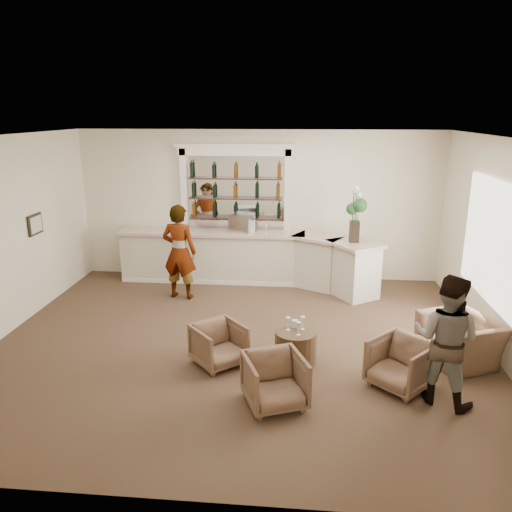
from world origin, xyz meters
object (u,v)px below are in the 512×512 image
at_px(armchair_right, 401,364).
at_px(flower_vase, 355,211).
at_px(bar_counter, 249,258).
at_px(armchair_far, 460,340).
at_px(armchair_center, 275,381).
at_px(sommelier, 179,252).
at_px(espresso_machine, 242,223).
at_px(cocktail_table, 296,347).
at_px(armchair_left, 219,345).
at_px(guest, 446,340).

height_order(armchair_right, flower_vase, flower_vase).
bearing_deg(bar_counter, armchair_far, -42.69).
bearing_deg(armchair_far, armchair_center, -84.71).
xyz_separation_m(sommelier, armchair_far, (4.85, -2.28, -0.62)).
bearing_deg(armchair_right, sommelier, -175.84).
distance_m(bar_counter, espresso_machine, 0.79).
relative_size(espresso_machine, flower_vase, 0.41).
bearing_deg(espresso_machine, armchair_right, -41.36).
distance_m(cocktail_table, armchair_center, 1.21).
distance_m(armchair_left, espresso_machine, 3.94).
xyz_separation_m(armchair_left, flower_vase, (2.24, 3.17, 1.46)).
relative_size(guest, armchair_right, 2.29).
bearing_deg(cocktail_table, flower_vase, 69.80).
height_order(armchair_left, armchair_far, armchair_far).
height_order(cocktail_table, armchair_far, armchair_far).
height_order(bar_counter, sommelier, sommelier).
height_order(guest, espresso_machine, guest).
bearing_deg(flower_vase, cocktail_table, -110.20).
bearing_deg(sommelier, guest, 151.30).
distance_m(bar_counter, cocktail_table, 3.73).
bearing_deg(guest, espresso_machine, -23.18).
distance_m(armchair_right, espresso_machine, 5.09).
bearing_deg(armchair_far, armchair_left, -105.70).
distance_m(cocktail_table, armchair_far, 2.49).
bearing_deg(cocktail_table, guest, -24.71).
xyz_separation_m(bar_counter, flower_vase, (2.19, -0.56, 1.20)).
bearing_deg(espresso_machine, cocktail_table, -55.03).
bearing_deg(armchair_left, espresso_machine, 50.42).
distance_m(bar_counter, armchair_left, 3.74).
relative_size(guest, armchair_far, 1.65).
bearing_deg(bar_counter, armchair_right, -58.49).
xyz_separation_m(armchair_center, espresso_machine, (-1.00, 4.80, 1.00)).
relative_size(armchair_far, flower_vase, 0.93).
height_order(armchair_center, armchair_right, armchair_right).
relative_size(sommelier, guest, 1.11).
distance_m(cocktail_table, sommelier, 3.55).
height_order(armchair_right, armchair_far, armchair_right).
bearing_deg(sommelier, espresso_machine, -126.57).
xyz_separation_m(bar_counter, armchair_right, (2.53, -4.13, -0.23)).
bearing_deg(espresso_machine, armchair_far, -26.05).
bearing_deg(guest, cocktail_table, 7.01).
distance_m(cocktail_table, armchair_right, 1.56).
height_order(cocktail_table, guest, guest).
xyz_separation_m(armchair_right, espresso_machine, (-2.69, 4.20, 1.00)).
height_order(bar_counter, armchair_far, bar_counter).
relative_size(guest, armchair_center, 2.32).
distance_m(guest, armchair_center, 2.25).
bearing_deg(bar_counter, flower_vase, -14.38).
distance_m(armchair_left, armchair_center, 1.34).
height_order(armchair_center, armchair_far, armchair_far).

